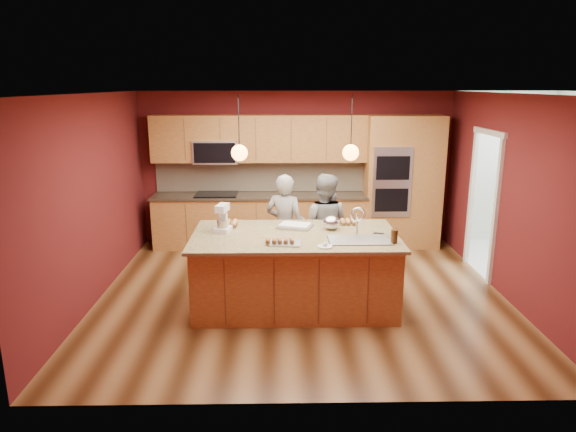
{
  "coord_description": "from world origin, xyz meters",
  "views": [
    {
      "loc": [
        -0.32,
        -6.59,
        2.81
      ],
      "look_at": [
        -0.19,
        -0.1,
        1.14
      ],
      "focal_mm": 32.0,
      "sensor_mm": 36.0,
      "label": 1
    }
  ],
  "objects_px": {
    "person_left": "(285,227)",
    "person_right": "(324,227)",
    "stand_mixer": "(223,220)",
    "island": "(296,269)",
    "mixing_bowl": "(331,223)"
  },
  "relations": [
    {
      "from": "mixing_bowl",
      "to": "stand_mixer",
      "type": "bearing_deg",
      "value": -177.67
    },
    {
      "from": "person_left",
      "to": "person_right",
      "type": "xyz_separation_m",
      "value": [
        0.57,
        0.0,
        0.0
      ]
    },
    {
      "from": "person_left",
      "to": "mixing_bowl",
      "type": "distance_m",
      "value": 1.0
    },
    {
      "from": "person_right",
      "to": "stand_mixer",
      "type": "xyz_separation_m",
      "value": [
        -1.39,
        -0.81,
        0.33
      ]
    },
    {
      "from": "island",
      "to": "mixing_bowl",
      "type": "height_order",
      "value": "island"
    },
    {
      "from": "island",
      "to": "mixing_bowl",
      "type": "distance_m",
      "value": 0.77
    },
    {
      "from": "person_right",
      "to": "mixing_bowl",
      "type": "bearing_deg",
      "value": 109.04
    },
    {
      "from": "person_right",
      "to": "mixing_bowl",
      "type": "xyz_separation_m",
      "value": [
        0.03,
        -0.76,
        0.26
      ]
    },
    {
      "from": "island",
      "to": "mixing_bowl",
      "type": "relative_size",
      "value": 11.56
    },
    {
      "from": "person_left",
      "to": "stand_mixer",
      "type": "xyz_separation_m",
      "value": [
        -0.81,
        -0.81,
        0.33
      ]
    },
    {
      "from": "stand_mixer",
      "to": "mixing_bowl",
      "type": "relative_size",
      "value": 1.58
    },
    {
      "from": "person_left",
      "to": "mixing_bowl",
      "type": "bearing_deg",
      "value": 147.84
    },
    {
      "from": "person_left",
      "to": "person_right",
      "type": "bearing_deg",
      "value": -160.71
    },
    {
      "from": "island",
      "to": "person_left",
      "type": "distance_m",
      "value": 1.04
    },
    {
      "from": "stand_mixer",
      "to": "mixing_bowl",
      "type": "xyz_separation_m",
      "value": [
        1.42,
        0.06,
        -0.06
      ]
    }
  ]
}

